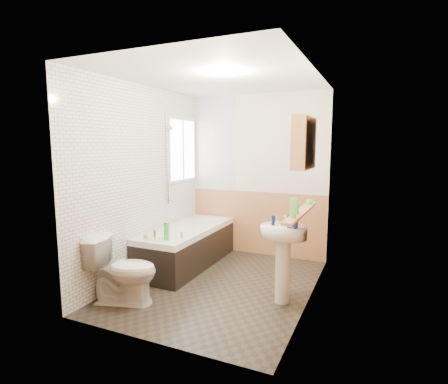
{
  "coord_description": "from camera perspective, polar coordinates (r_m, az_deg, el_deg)",
  "views": [
    {
      "loc": [
        1.75,
        -3.77,
        1.74
      ],
      "look_at": [
        0.0,
        0.15,
        1.15
      ],
      "focal_mm": 28.0,
      "sensor_mm": 36.0,
      "label": 1
    }
  ],
  "objects": [
    {
      "name": "wall_left",
      "position": [
        4.76,
        -13.05,
        1.71
      ],
      "size": [
        0.02,
        2.8,
        2.5
      ],
      "primitive_type": "cube",
      "color": "beige",
      "rests_on": "ground"
    },
    {
      "name": "sink",
      "position": [
        3.9,
        9.64,
        -8.99
      ],
      "size": [
        0.51,
        0.41,
        0.98
      ],
      "rotation": [
        0.0,
        0.0,
        -0.11
      ],
      "color": "white",
      "rests_on": "floor"
    },
    {
      "name": "soap_bottle",
      "position": [
        3.74,
        11.13,
        -5.09
      ],
      "size": [
        0.12,
        0.21,
        0.09
      ],
      "primitive_type": "imported",
      "rotation": [
        0.0,
        0.0,
        -0.16
      ],
      "color": "#19339E",
      "rests_on": "sink"
    },
    {
      "name": "window",
      "position": [
        5.5,
        -6.77,
        6.82
      ],
      "size": [
        0.03,
        0.79,
        0.99
      ],
      "color": "white",
      "rests_on": "wall_left"
    },
    {
      "name": "black_jar",
      "position": [
        4.1,
        13.75,
        -1.59
      ],
      "size": [
        0.09,
        0.09,
        0.05
      ],
      "primitive_type": "cylinder",
      "rotation": [
        0.0,
        0.0,
        -0.22
      ],
      "color": "#59C647",
      "rests_on": "pine_shelf"
    },
    {
      "name": "shower_riser",
      "position": [
        5.1,
        -9.15,
        6.53
      ],
      "size": [
        0.11,
        0.09,
        1.32
      ],
      "color": "silver",
      "rests_on": "wall_left"
    },
    {
      "name": "wainscot_front",
      "position": [
        3.21,
        -11.69,
        -15.07
      ],
      "size": [
        2.2,
        0.01,
        1.0
      ],
      "primitive_type": "cube",
      "color": "tan",
      "rests_on": "wall_front"
    },
    {
      "name": "green_bottle",
      "position": [
        3.48,
        11.92,
        -1.92
      ],
      "size": [
        0.04,
        0.04,
        0.2
      ],
      "primitive_type": "cone",
      "rotation": [
        0.0,
        0.0,
        0.02
      ],
      "color": "#388447",
      "rests_on": "pine_shelf"
    },
    {
      "name": "pine_shelf",
      "position": [
        3.69,
        12.51,
        -3.22
      ],
      "size": [
        0.1,
        1.26,
        0.03
      ],
      "primitive_type": "cube",
      "color": "tan",
      "rests_on": "wall_right"
    },
    {
      "name": "tile_cladding_left",
      "position": [
        4.75,
        -12.84,
        1.7
      ],
      "size": [
        0.01,
        2.8,
        2.5
      ],
      "primitive_type": "cube",
      "color": "white",
      "rests_on": "wall_left"
    },
    {
      "name": "toilet",
      "position": [
        4.08,
        -16.15,
        -12.15
      ],
      "size": [
        0.84,
        0.61,
        0.74
      ],
      "primitive_type": "imported",
      "rotation": [
        0.0,
        0.0,
        1.84
      ],
      "color": "white",
      "rests_on": "floor"
    },
    {
      "name": "orange_bottle",
      "position": [
        4.45,
        -6.94,
        -7.03
      ],
      "size": [
        0.04,
        0.04,
        0.09
      ],
      "primitive_type": "cylinder",
      "rotation": [
        0.0,
        0.0,
        0.21
      ],
      "color": "#59C647",
      "rests_on": "bathtub"
    },
    {
      "name": "wall_front",
      "position": [
        2.98,
        -12.33,
        -1.8
      ],
      "size": [
        2.2,
        0.02,
        2.5
      ],
      "primitive_type": "cube",
      "color": "beige",
      "rests_on": "ground"
    },
    {
      "name": "bathtub",
      "position": [
        5.13,
        -6.01,
        -8.63
      ],
      "size": [
        0.7,
        1.77,
        0.7
      ],
      "color": "black",
      "rests_on": "floor"
    },
    {
      "name": "cream_jar",
      "position": [
        4.56,
        -12.5,
        -7.07
      ],
      "size": [
        0.08,
        0.08,
        0.05
      ],
      "primitive_type": "cylinder",
      "rotation": [
        0.0,
        0.0,
        -0.01
      ],
      "color": "#59C647",
      "rests_on": "bathtub"
    },
    {
      "name": "wainscot_back",
      "position": [
        5.59,
        5.21,
        -5.04
      ],
      "size": [
        2.2,
        0.01,
        1.0
      ],
      "primitive_type": "cube",
      "color": "tan",
      "rests_on": "wall_back"
    },
    {
      "name": "foam_can",
      "position": [
        3.3,
        11.24,
        -2.57
      ],
      "size": [
        0.06,
        0.06,
        0.18
      ],
      "primitive_type": "cylinder",
      "rotation": [
        0.0,
        0.0,
        -0.03
      ],
      "color": "#59C647",
      "rests_on": "pine_shelf"
    },
    {
      "name": "wall_back",
      "position": [
        5.49,
        5.38,
        2.66
      ],
      "size": [
        2.2,
        0.02,
        2.5
      ],
      "primitive_type": "cube",
      "color": "beige",
      "rests_on": "ground"
    },
    {
      "name": "floor",
      "position": [
        4.51,
        -0.8,
        -14.88
      ],
      "size": [
        2.8,
        2.8,
        0.0
      ],
      "primitive_type": "plane",
      "color": "black",
      "rests_on": "ground"
    },
    {
      "name": "ceiling",
      "position": [
        4.23,
        -0.87,
        18.17
      ],
      "size": [
        2.8,
        2.8,
        0.0
      ],
      "primitive_type": "plane",
      "rotation": [
        3.14,
        0.0,
        0.0
      ],
      "color": "white",
      "rests_on": "ground"
    },
    {
      "name": "medicine_cabinet",
      "position": [
        3.78,
        12.91,
        7.83
      ],
      "size": [
        0.15,
        0.61,
        0.55
      ],
      "color": "tan",
      "rests_on": "wall_right"
    },
    {
      "name": "blue_gel",
      "position": [
        4.4,
        -9.36,
        -6.36
      ],
      "size": [
        0.06,
        0.04,
        0.22
      ],
      "primitive_type": "cube",
      "rotation": [
        0.0,
        0.0,
        0.02
      ],
      "color": "#59C647",
      "rests_on": "bathtub"
    },
    {
      "name": "wainscot_right",
      "position": [
        4.03,
        13.61,
        -10.34
      ],
      "size": [
        0.01,
        2.8,
        1.0
      ],
      "primitive_type": "cube",
      "color": "tan",
      "rests_on": "wall_right"
    },
    {
      "name": "wall_right",
      "position": [
        3.86,
        14.29,
        0.29
      ],
      "size": [
        0.02,
        2.8,
        2.5
      ],
      "primitive_type": "cube",
      "color": "beige",
      "rests_on": "ground"
    },
    {
      "name": "clear_bottle",
      "position": [
        3.82,
        8.03,
        -4.62
      ],
      "size": [
        0.05,
        0.05,
        0.11
      ],
      "primitive_type": "cylinder",
      "rotation": [
        0.0,
        0.0,
        0.32
      ],
      "color": "navy",
      "rests_on": "sink"
    },
    {
      "name": "tile_return_back",
      "position": [
        5.72,
        -1.59,
        7.91
      ],
      "size": [
        0.75,
        0.01,
        1.5
      ],
      "primitive_type": "cube",
      "color": "white",
      "rests_on": "wall_back"
    }
  ]
}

